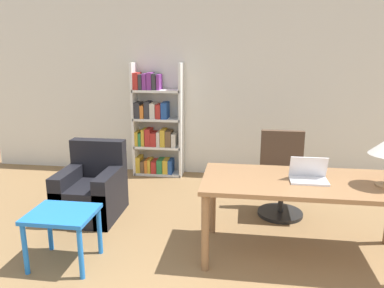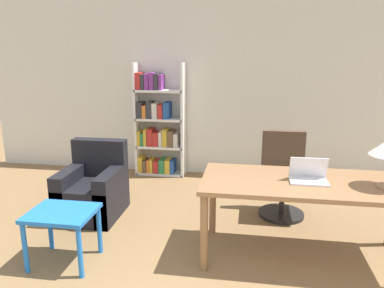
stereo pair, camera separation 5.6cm
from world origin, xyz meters
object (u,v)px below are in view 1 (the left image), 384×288
Objects in this scene: laptop at (309,176)px; bookshelf at (155,127)px; office_chair at (282,177)px; side_table_blue at (62,221)px; armchair at (92,192)px; desk at (306,190)px.

laptop is 2.90m from bookshelf.
bookshelf is at bearing 131.71° from laptop.
office_chair is at bearing 97.63° from laptop.
side_table_blue is 0.34× the size of bookshelf.
office_chair reaches higher than armchair.
laptop is 0.57× the size of side_table_blue.
bookshelf reaches higher than laptop.
bookshelf reaches higher than desk.
armchair is at bearing -103.80° from bookshelf.
laptop is 0.19× the size of bookshelf.
side_table_blue is (-2.15, -0.43, -0.38)m from laptop.
side_table_blue is at bearing -168.81° from laptop.
armchair is (-0.16, 1.02, -0.13)m from side_table_blue.
desk is 2.21× the size of armchair.
office_chair is 2.46m from side_table_blue.
desk is 5.72× the size of laptop.
armchair reaches higher than side_table_blue.
armchair is at bearing 98.83° from side_table_blue.
armchair is 1.68m from bookshelf.
bookshelf is at bearing 146.52° from office_chair.
desk is at bearing -14.30° from armchair.
bookshelf is at bearing 76.20° from armchair.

